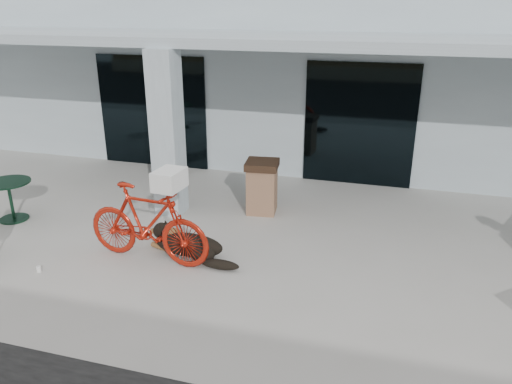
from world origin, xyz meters
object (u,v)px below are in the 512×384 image
(trash_receptacle, at_px, (262,187))
(cafe_table_near, at_px, (11,201))
(bicycle, at_px, (147,224))
(dog, at_px, (189,244))

(trash_receptacle, bearing_deg, cafe_table_near, -159.17)
(cafe_table_near, xyz_separation_m, trash_receptacle, (4.43, 1.69, 0.14))
(bicycle, relative_size, cafe_table_near, 2.60)
(dog, xyz_separation_m, cafe_table_near, (-3.79, 0.41, 0.16))
(bicycle, height_order, dog, bicycle)
(bicycle, height_order, cafe_table_near, bicycle)
(dog, distance_m, trash_receptacle, 2.22)
(dog, height_order, cafe_table_near, cafe_table_near)
(cafe_table_near, relative_size, trash_receptacle, 0.79)
(dog, distance_m, cafe_table_near, 3.81)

